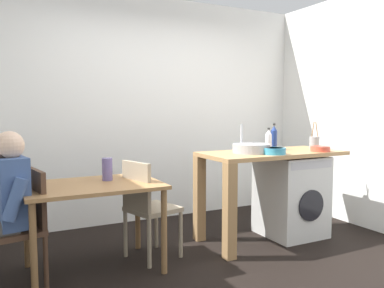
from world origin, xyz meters
The scene contains 16 objects.
ground_plane centered at (0.00, 0.00, 0.00)m, with size 5.46×5.46×0.00m, color black.
wall_back centered at (0.00, 1.75, 1.35)m, with size 4.60×0.10×2.70m, color white.
dining_table centered at (-0.94, 0.46, 0.64)m, with size 1.10×0.76×0.74m.
chair_person_seat centered at (-1.49, 0.37, 0.51)m, with size 0.46×0.46×0.90m.
chair_opposite centered at (-0.46, 0.48, 0.51)m, with size 0.50×0.50×0.90m.
kitchen_counter centered at (0.70, 0.44, 0.76)m, with size 1.50×0.68×0.92m.
washing_machine centered at (1.17, 0.44, 0.43)m, with size 0.60×0.61×0.86m.
sink_basin centered at (0.65, 0.44, 0.97)m, with size 0.38×0.38×0.09m, color #9EA0A5.
tap centered at (0.65, 0.62, 1.06)m, with size 0.02×0.02×0.28m, color #B2B2B7.
bottle_tall_green centered at (0.95, 0.56, 1.03)m, with size 0.07×0.07×0.24m.
bottle_squat_brown centered at (1.06, 0.60, 1.05)m, with size 0.07×0.07×0.28m.
mixing_bowl centered at (0.77, 0.24, 0.96)m, with size 0.23×0.23×0.06m.
utensil_crock centered at (1.54, 0.49, 0.99)m, with size 0.11×0.11×0.30m.
colander centered at (1.36, 0.22, 0.95)m, with size 0.20×0.20×0.06m.
vase centered at (-0.79, 0.56, 0.84)m, with size 0.09×0.09×0.20m, color slate.
scissors centered at (0.86, 0.34, 0.92)m, with size 0.15×0.06×0.01m.
Camera 1 is at (-1.66, -2.78, 1.36)m, focal length 36.65 mm.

